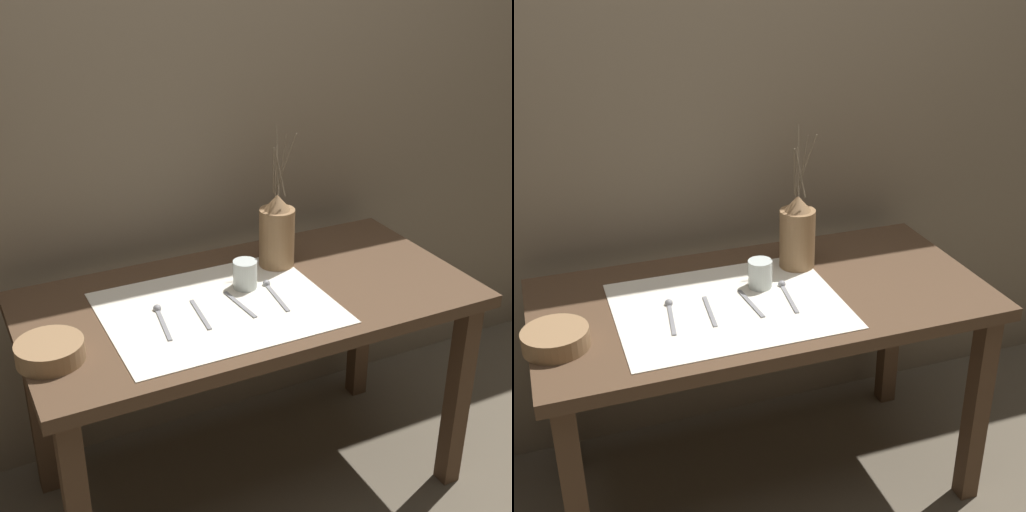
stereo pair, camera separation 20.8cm
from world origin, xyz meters
TOP-DOWN VIEW (x-y plane):
  - ground_plane at (0.00, 0.00)m, footprint 12.00×12.00m
  - stone_wall_back at (0.00, 0.45)m, footprint 7.00×0.06m
  - wooden_table at (0.00, 0.00)m, footprint 1.35×0.68m
  - linen_cloth at (-0.12, -0.04)m, footprint 0.65×0.50m
  - pitcher_with_flowers at (0.17, 0.14)m, footprint 0.11×0.11m
  - wooden_bowl at (-0.60, -0.10)m, footprint 0.17×0.17m
  - glass_tumbler_near at (0.01, 0.04)m, footprint 0.07×0.07m
  - spoon_inner at (-0.28, -0.01)m, footprint 0.04×0.19m
  - fork_inner at (-0.18, -0.06)m, footprint 0.03×0.18m
  - fork_outer at (-0.05, -0.05)m, footprint 0.03×0.18m
  - spoon_outer at (0.07, -0.01)m, footprint 0.04×0.19m

SIDE VIEW (x-z plane):
  - ground_plane at x=0.00m, z-range 0.00..0.00m
  - wooden_table at x=0.00m, z-range 0.27..0.99m
  - linen_cloth at x=-0.12m, z-range 0.72..0.73m
  - fork_inner at x=-0.18m, z-range 0.73..0.73m
  - fork_outer at x=-0.05m, z-range 0.73..0.73m
  - spoon_inner at x=-0.28m, z-range 0.72..0.74m
  - spoon_outer at x=0.07m, z-range 0.72..0.74m
  - wooden_bowl at x=-0.60m, z-range 0.72..0.78m
  - glass_tumbler_near at x=0.01m, z-range 0.73..0.81m
  - pitcher_with_flowers at x=0.17m, z-range 0.61..1.07m
  - stone_wall_back at x=0.00m, z-range 0.00..2.40m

